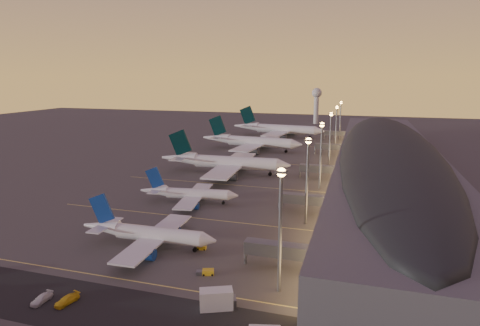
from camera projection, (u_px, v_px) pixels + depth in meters
name	position (u px, v px, depth m)	size (l,w,h in m)	color
ground	(194.00, 212.00, 129.51)	(700.00, 700.00, 0.00)	#3B3937
airliner_narrow_south	(148.00, 234.00, 102.81)	(37.21, 33.18, 13.32)	silver
airliner_narrow_north	(189.00, 194.00, 138.47)	(34.86, 31.41, 12.45)	silver
airliner_wide_near	(224.00, 162.00, 180.50)	(60.46, 55.07, 19.36)	silver
airliner_wide_mid	(251.00, 142.00, 236.50)	(62.41, 57.12, 19.96)	silver
airliner_wide_far	(278.00, 129.00, 288.83)	(67.88, 62.19, 21.71)	silver
terminal_building	(387.00, 155.00, 177.92)	(56.35, 255.00, 17.46)	#505056
light_masts	(327.00, 135.00, 176.39)	(2.20, 217.20, 25.90)	slate
radar_tower	(317.00, 100.00, 365.20)	(9.00, 9.00, 32.50)	silver
service_lane	(78.00, 304.00, 77.14)	(260.00, 16.00, 0.01)	black
lane_markings	(232.00, 182.00, 166.92)	(90.00, 180.36, 0.00)	#D8C659
baggage_tug_a	(206.00, 272.00, 88.71)	(4.13, 2.64, 1.15)	gold
baggage_tug_b	(200.00, 247.00, 101.70)	(3.48, 1.75, 1.00)	gold
catering_truck_a	(218.00, 300.00, 75.51)	(7.31, 5.13, 3.85)	silver
service_van_c	(42.00, 299.00, 77.80)	(1.94, 4.77, 1.38)	silver
service_van_d	(67.00, 300.00, 77.35)	(2.05, 5.04, 1.46)	gold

